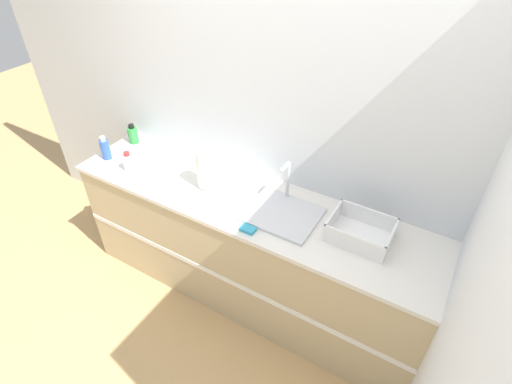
# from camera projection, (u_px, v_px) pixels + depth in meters

# --- Properties ---
(ground_plane) EXTENTS (12.00, 12.00, 0.00)m
(ground_plane) POSITION_uv_depth(u_px,v_px,m) (227.00, 318.00, 2.95)
(ground_plane) COLOR tan
(wall_back) EXTENTS (4.93, 0.06, 2.60)m
(wall_back) POSITION_uv_depth(u_px,v_px,m) (273.00, 126.00, 2.59)
(wall_back) COLOR silver
(wall_back) RESTS_ON ground_plane
(wall_right) EXTENTS (0.06, 2.61, 2.60)m
(wall_right) POSITION_uv_depth(u_px,v_px,m) (485.00, 225.00, 1.84)
(wall_right) COLOR silver
(wall_right) RESTS_ON ground_plane
(counter_cabinet) EXTENTS (2.56, 0.63, 0.91)m
(counter_cabinet) POSITION_uv_depth(u_px,v_px,m) (248.00, 249.00, 2.88)
(counter_cabinet) COLOR tan
(counter_cabinet) RESTS_ON ground_plane
(sink) EXTENTS (0.55, 0.37, 0.29)m
(sink) POSITION_uv_depth(u_px,v_px,m) (275.00, 210.00, 2.49)
(sink) COLOR silver
(sink) RESTS_ON counter_cabinet
(paper_towel_roll) EXTENTS (0.12, 0.12, 0.28)m
(paper_towel_roll) POSITION_uv_depth(u_px,v_px,m) (205.00, 169.00, 2.63)
(paper_towel_roll) COLOR #4C4C51
(paper_towel_roll) RESTS_ON counter_cabinet
(dish_rack) EXTENTS (0.35, 0.27, 0.12)m
(dish_rack) POSITION_uv_depth(u_px,v_px,m) (360.00, 232.00, 2.30)
(dish_rack) COLOR white
(dish_rack) RESTS_ON counter_cabinet
(bottle_white_spray) EXTENTS (0.08, 0.08, 0.14)m
(bottle_white_spray) POSITION_uv_depth(u_px,v_px,m) (128.00, 162.00, 2.84)
(bottle_white_spray) COLOR white
(bottle_white_spray) RESTS_ON counter_cabinet
(bottle_green) EXTENTS (0.08, 0.08, 0.16)m
(bottle_green) POSITION_uv_depth(u_px,v_px,m) (133.00, 135.00, 3.13)
(bottle_green) COLOR #2D8C3D
(bottle_green) RESTS_ON counter_cabinet
(bottle_blue) EXTENTS (0.07, 0.07, 0.18)m
(bottle_blue) POSITION_uv_depth(u_px,v_px,m) (105.00, 149.00, 2.94)
(bottle_blue) COLOR #2D56B7
(bottle_blue) RESTS_ON counter_cabinet
(sponge) EXTENTS (0.09, 0.06, 0.02)m
(sponge) POSITION_uv_depth(u_px,v_px,m) (248.00, 229.00, 2.36)
(sponge) COLOR #3399BF
(sponge) RESTS_ON counter_cabinet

